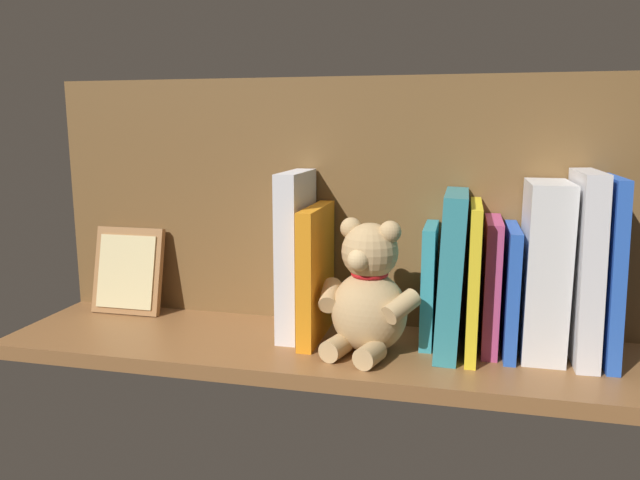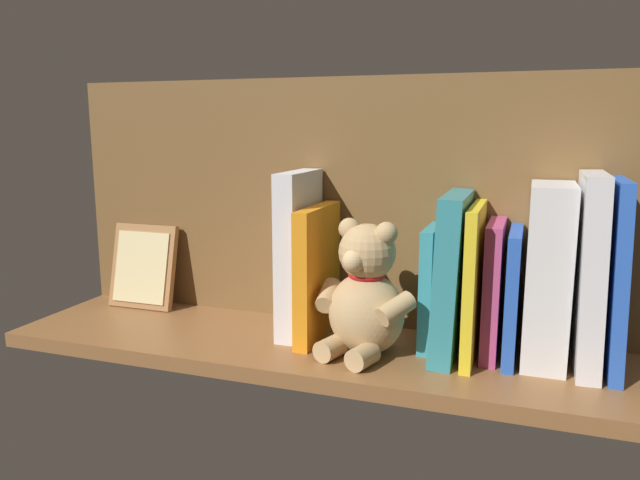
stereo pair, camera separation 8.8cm
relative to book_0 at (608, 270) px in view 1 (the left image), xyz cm
name	(u,v)px [view 1 (the left image)]	position (x,y,z in cm)	size (l,w,h in cm)	color
ground_plane	(320,348)	(39.51, 2.65, -13.70)	(95.14, 25.81, 2.20)	brown
shelf_back_panel	(335,202)	(39.51, -8.01, 7.02)	(95.14, 1.50, 39.25)	brown
book_0	(608,270)	(0.00, 0.00, 0.00)	(1.74, 13.71, 25.20)	blue
book_1	(584,266)	(3.08, 0.16, 0.34)	(2.99, 14.04, 25.88)	silver
dictionary_thick_white	(544,269)	(8.12, -0.39, -0.45)	(5.66, 12.73, 24.31)	silver
book_2	(510,289)	(12.48, -0.18, -3.62)	(1.63, 13.36, 17.97)	blue
book_3	(491,284)	(15.11, -0.75, -3.17)	(2.18, 12.21, 18.87)	#B23F72
book_4	(473,278)	(17.66, 0.96, -1.98)	(1.49, 15.63, 21.25)	yellow
book_5	(451,272)	(20.69, 0.96, -1.25)	(3.13, 15.63, 22.71)	teal
book_6	(429,284)	(23.87, -1.38, -3.81)	(1.79, 10.94, 17.58)	teal
teddy_bear	(368,295)	(31.92, 5.13, -4.19)	(14.82, 14.35, 19.12)	tan
book_7	(316,273)	(40.55, 0.77, -2.57)	(2.26, 15.25, 20.07)	orange
book_8	(296,254)	(43.97, -0.35, -0.07)	(3.13, 13.02, 25.07)	silver
picture_frame_leaning	(128,271)	(75.10, -4.10, -5.39)	(12.32, 4.84, 14.72)	#9E6B3D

